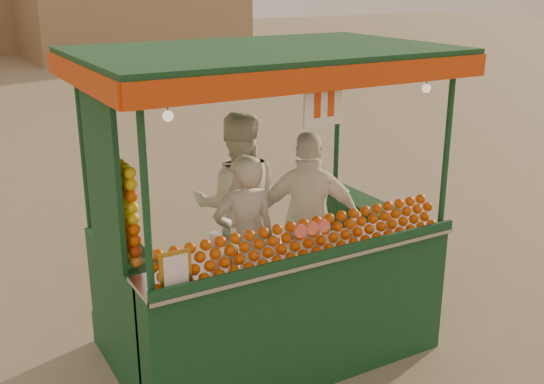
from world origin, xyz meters
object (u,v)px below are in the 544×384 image
vendor_middle (238,204)px  juice_cart (265,264)px  vendor_left (245,240)px  vendor_right (309,221)px

vendor_middle → juice_cart: bearing=104.4°
vendor_left → vendor_middle: (0.23, 0.59, 0.12)m
vendor_middle → vendor_right: (0.44, -0.61, -0.06)m
juice_cart → vendor_right: bearing=13.7°
juice_cart → vendor_left: 0.28m
juice_cart → vendor_left: (-0.12, 0.15, 0.20)m
juice_cart → vendor_middle: 0.82m
vendor_right → juice_cart: bearing=46.1°
vendor_left → vendor_right: bearing=-171.9°
juice_cart → vendor_middle: (0.11, 0.74, 0.32)m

